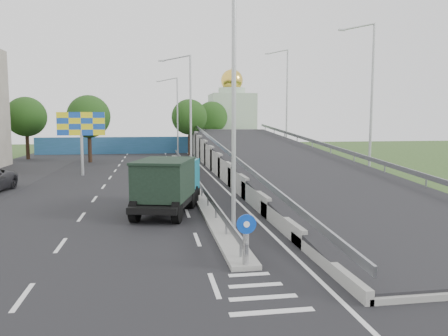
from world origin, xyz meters
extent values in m
plane|color=#2D4C1E|center=(0.00, 0.00, 0.00)|extent=(160.00, 160.00, 0.00)
cube|color=black|center=(-3.00, 20.00, 0.00)|extent=(26.00, 90.00, 0.04)
cube|color=gray|center=(0.00, 24.00, 0.10)|extent=(1.00, 44.00, 0.20)
cube|color=gray|center=(12.30, 24.00, 2.35)|extent=(0.10, 50.00, 0.32)
cube|color=gray|center=(2.80, 24.00, 2.35)|extent=(0.10, 50.00, 0.32)
cube|color=gray|center=(0.00, 24.00, 0.75)|extent=(0.08, 44.00, 0.32)
cylinder|color=gray|center=(0.00, 24.00, 0.50)|extent=(0.09, 0.09, 0.60)
cylinder|color=black|center=(0.00, 2.20, 0.80)|extent=(0.20, 0.20, 1.20)
cylinder|color=#0C3FBF|center=(0.00, 2.12, 1.55)|extent=(0.64, 0.05, 0.64)
cylinder|color=white|center=(0.00, 2.09, 1.55)|extent=(0.20, 0.03, 0.20)
cylinder|color=#B2B5B7|center=(0.30, 6.00, 5.20)|extent=(0.18, 0.18, 10.00)
cylinder|color=#B2B5B7|center=(0.30, 26.00, 5.20)|extent=(0.18, 0.18, 10.00)
cylinder|color=#B2B5B7|center=(-0.90, 26.00, 9.95)|extent=(2.57, 0.12, 0.66)
cube|color=#B2B5B7|center=(-2.10, 26.00, 9.70)|extent=(0.50, 0.18, 0.12)
cylinder|color=#B2B5B7|center=(0.30, 46.00, 5.20)|extent=(0.18, 0.18, 10.00)
cylinder|color=#B2B5B7|center=(-0.90, 46.00, 9.95)|extent=(2.57, 0.12, 0.66)
cube|color=#B2B5B7|center=(-2.10, 46.00, 9.70)|extent=(0.50, 0.18, 0.12)
cube|color=#235A81|center=(-4.00, 52.00, 1.20)|extent=(30.00, 0.50, 2.40)
cube|color=#B2CCAD|center=(10.00, 60.00, 4.50)|extent=(7.00, 7.00, 9.00)
cylinder|color=#B2CCAD|center=(10.00, 60.00, 9.50)|extent=(4.40, 4.40, 1.00)
sphere|color=gold|center=(10.00, 60.00, 11.20)|extent=(3.60, 3.60, 3.60)
cone|color=gold|center=(10.00, 60.00, 13.20)|extent=(0.30, 0.30, 1.20)
cylinder|color=#B2B5B7|center=(-9.00, 28.00, 2.00)|extent=(0.24, 0.24, 4.00)
cube|color=yellow|center=(-9.00, 28.00, 4.50)|extent=(4.00, 0.20, 2.00)
cylinder|color=black|center=(-10.00, 40.00, 2.00)|extent=(0.44, 0.44, 4.00)
sphere|color=#16390F|center=(-10.00, 40.00, 5.20)|extent=(4.80, 4.80, 4.80)
cylinder|color=black|center=(2.00, 48.00, 2.00)|extent=(0.44, 0.44, 4.00)
sphere|color=#16390F|center=(2.00, 48.00, 5.20)|extent=(4.80, 4.80, 4.80)
cylinder|color=black|center=(-18.00, 45.00, 2.00)|extent=(0.44, 0.44, 4.00)
sphere|color=#16390F|center=(-18.00, 45.00, 5.20)|extent=(4.80, 4.80, 4.80)
cylinder|color=black|center=(6.00, 55.00, 2.00)|extent=(0.44, 0.44, 4.00)
sphere|color=#16390F|center=(6.00, 55.00, 5.20)|extent=(4.80, 4.80, 4.80)
cylinder|color=black|center=(-2.61, 13.82, 0.56)|extent=(0.64, 1.17, 1.12)
cylinder|color=black|center=(-0.65, 13.27, 0.56)|extent=(0.64, 1.17, 1.12)
cylinder|color=black|center=(-2.85, 12.94, 0.56)|extent=(0.64, 1.17, 1.12)
cylinder|color=black|center=(-0.89, 12.39, 0.56)|extent=(0.64, 1.17, 1.12)
cylinder|color=black|center=(-3.81, 9.51, 0.56)|extent=(0.64, 1.17, 1.12)
cylinder|color=black|center=(-1.85, 8.96, 0.56)|extent=(0.64, 1.17, 1.12)
cube|color=black|center=(-2.20, 11.49, 0.71)|extent=(3.95, 6.70, 0.31)
cube|color=#0A5C70|center=(-1.56, 13.79, 1.73)|extent=(2.69, 2.20, 1.73)
cube|color=black|center=(-1.35, 14.54, 2.19)|extent=(1.88, 0.58, 0.71)
cube|color=black|center=(-1.33, 14.62, 0.66)|extent=(2.29, 0.78, 0.51)
cube|color=black|center=(-2.36, 10.90, 1.83)|extent=(3.39, 4.38, 1.83)
cube|color=black|center=(-2.36, 10.90, 2.80)|extent=(3.52, 4.50, 0.12)
camera|label=1|loc=(-2.90, -11.22, 4.88)|focal=35.00mm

